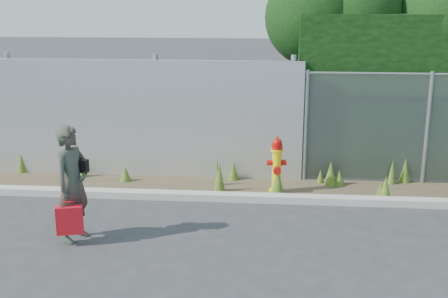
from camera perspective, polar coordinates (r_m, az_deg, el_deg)
ground at (r=7.76m, az=1.34°, el=-9.92°), size 80.00×80.00×0.00m
curb at (r=9.40m, az=2.04°, el=-4.94°), size 16.00×0.22×0.12m
weed_strip at (r=10.05m, az=0.40°, el=-3.15°), size 16.00×1.29×0.53m
corrugated_fence at (r=10.90m, az=-14.89°, el=3.08°), size 8.50×0.21×2.30m
fire_hydrant at (r=9.69m, az=5.36°, el=-1.73°), size 0.33×0.30×1.00m
woman at (r=7.98m, az=-15.13°, el=-3.41°), size 0.57×0.70×1.64m
red_tote_bag at (r=7.94m, az=-15.42°, el=-6.96°), size 0.35×0.13×0.46m
black_shoulder_bag at (r=7.99m, az=-14.45°, el=-1.65°), size 0.24×0.10×0.18m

